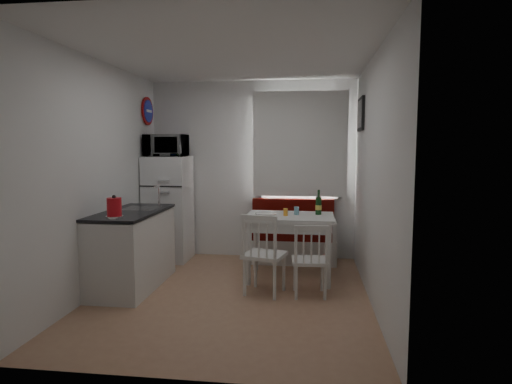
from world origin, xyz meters
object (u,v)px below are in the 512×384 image
at_px(dining_table, 290,222).
at_px(chair_right, 310,253).
at_px(fridge, 169,208).
at_px(kitchen_counter, 133,249).
at_px(kettle, 114,207).
at_px(bench, 292,241).
at_px(chair_left, 264,246).
at_px(microwave, 166,146).
at_px(wine_bottle, 319,202).

xyz_separation_m(dining_table, chair_right, (0.25, -0.65, -0.21)).
bearing_deg(fridge, kitchen_counter, -90.90).
bearing_deg(dining_table, kettle, -147.56).
xyz_separation_m(kitchen_counter, bench, (1.81, 1.35, -0.16)).
height_order(dining_table, chair_right, chair_right).
relative_size(chair_left, kettle, 2.18).
relative_size(fridge, microwave, 2.66).
bearing_deg(kitchen_counter, microwave, 89.06).
relative_size(dining_table, microwave, 1.92).
bearing_deg(dining_table, chair_right, -67.80).
relative_size(chair_right, wine_bottle, 1.42).
height_order(bench, fridge, fridge).
distance_m(bench, fridge, 1.85).
bearing_deg(bench, kitchen_counter, -143.18).
height_order(microwave, wine_bottle, microwave).
relative_size(bench, kettle, 5.24).
height_order(kitchen_counter, chair_right, kitchen_counter).
relative_size(bench, wine_bottle, 4.02).
xyz_separation_m(kitchen_counter, chair_left, (1.56, -0.14, 0.11)).
xyz_separation_m(chair_right, kettle, (-2.01, -0.41, 0.52)).
relative_size(microwave, wine_bottle, 1.83).
relative_size(kitchen_counter, wine_bottle, 4.28).
relative_size(kitchen_counter, microwave, 2.34).
bearing_deg(dining_table, fridge, 159.44).
distance_m(dining_table, fridge, 1.93).
bearing_deg(dining_table, kitchen_counter, -162.45).
height_order(chair_left, microwave, microwave).
bearing_deg(wine_bottle, fridge, 163.92).
bearing_deg(kettle, chair_left, 14.84).
bearing_deg(kettle, fridge, 90.97).
distance_m(kitchen_counter, microwave, 1.70).
distance_m(fridge, wine_bottle, 2.23).
height_order(chair_left, chair_right, chair_left).
height_order(dining_table, wine_bottle, wine_bottle).
distance_m(bench, chair_left, 1.53).
xyz_separation_m(bench, wine_bottle, (0.35, -0.73, 0.66)).
height_order(bench, kettle, kettle).
xyz_separation_m(chair_left, wine_bottle, (0.60, 0.76, 0.39)).
distance_m(chair_left, fridge, 2.08).
height_order(chair_left, fridge, fridge).
bearing_deg(kettle, microwave, 90.99).
distance_m(bench, dining_table, 0.93).
distance_m(kitchen_counter, chair_right, 2.06).
distance_m(microwave, kettle, 1.84).
distance_m(chair_right, kettle, 2.11).
bearing_deg(chair_right, wine_bottle, 77.50).
bearing_deg(fridge, wine_bottle, -16.08).
bearing_deg(chair_right, dining_table, 105.98).
xyz_separation_m(microwave, kettle, (0.03, -1.73, -0.64)).
bearing_deg(wine_bottle, chair_left, -128.15).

